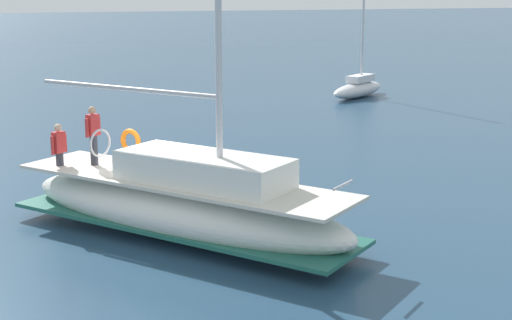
{
  "coord_description": "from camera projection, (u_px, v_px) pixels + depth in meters",
  "views": [
    {
      "loc": [
        19.04,
        -4.75,
        6.01
      ],
      "look_at": [
        1.7,
        1.94,
        1.8
      ],
      "focal_mm": 52.64,
      "sensor_mm": 36.0,
      "label": 1
    }
  ],
  "objects": [
    {
      "name": "ground_plane",
      "position": [
        167.0,
        217.0,
        20.32
      ],
      "size": [
        400.0,
        400.0,
        0.0
      ],
      "primitive_type": "plane",
      "color": "navy"
    },
    {
      "name": "main_sailboat",
      "position": [
        183.0,
        202.0,
        18.52
      ],
      "size": [
        9.15,
        7.63,
        11.67
      ],
      "color": "white",
      "rests_on": "ground"
    },
    {
      "name": "moored_sloop_near",
      "position": [
        358.0,
        87.0,
        43.07
      ],
      "size": [
        3.99,
        5.09,
        8.68
      ],
      "color": "silver",
      "rests_on": "ground"
    }
  ]
}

